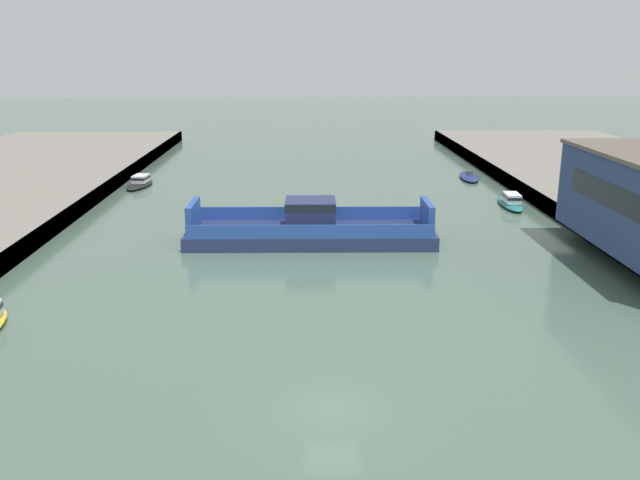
{
  "coord_description": "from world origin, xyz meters",
  "views": [
    {
      "loc": [
        -1.25,
        -25.92,
        15.01
      ],
      "look_at": [
        0.0,
        19.59,
        2.0
      ],
      "focal_mm": 37.46,
      "sensor_mm": 36.0,
      "label": 1
    }
  ],
  "objects_px": {
    "moored_boat_near_right": "(469,177)",
    "moored_boat_mid_left": "(511,201)",
    "moored_boat_near_left": "(140,182)",
    "chain_ferry": "(310,229)"
  },
  "relations": [
    {
      "from": "moored_boat_mid_left",
      "to": "moored_boat_near_right",
      "type": "bearing_deg",
      "value": 91.96
    },
    {
      "from": "chain_ferry",
      "to": "moored_boat_near_left",
      "type": "height_order",
      "value": "chain_ferry"
    },
    {
      "from": "moored_boat_near_right",
      "to": "chain_ferry",
      "type": "bearing_deg",
      "value": -125.97
    },
    {
      "from": "chain_ferry",
      "to": "moored_boat_near_right",
      "type": "relative_size",
      "value": 2.82
    },
    {
      "from": "chain_ferry",
      "to": "moored_boat_near_right",
      "type": "bearing_deg",
      "value": 54.03
    },
    {
      "from": "moored_boat_near_left",
      "to": "moored_boat_mid_left",
      "type": "xyz_separation_m",
      "value": [
        39.18,
        -11.24,
        0.05
      ]
    },
    {
      "from": "chain_ferry",
      "to": "moored_boat_near_left",
      "type": "bearing_deg",
      "value": 129.31
    },
    {
      "from": "moored_boat_near_right",
      "to": "moored_boat_mid_left",
      "type": "distance_m",
      "value": 14.88
    },
    {
      "from": "moored_boat_near_left",
      "to": "moored_boat_near_right",
      "type": "xyz_separation_m",
      "value": [
        38.67,
        3.62,
        -0.21
      ]
    },
    {
      "from": "moored_boat_near_right",
      "to": "moored_boat_mid_left",
      "type": "bearing_deg",
      "value": -88.04
    }
  ]
}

